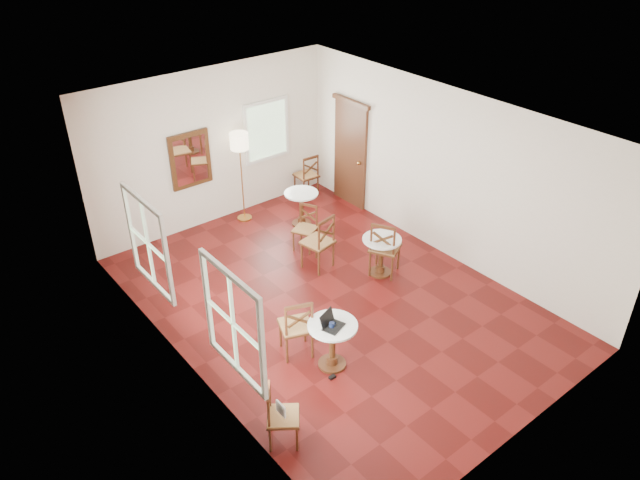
# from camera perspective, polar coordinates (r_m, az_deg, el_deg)

# --- Properties ---
(ground) EXTENTS (7.00, 7.00, 0.00)m
(ground) POSITION_cam_1_polar(r_m,az_deg,el_deg) (9.83, 1.10, -5.69)
(ground) COLOR #5A110F
(ground) RESTS_ON ground
(room_shell) EXTENTS (5.02, 7.02, 3.01)m
(room_shell) POSITION_cam_1_polar(r_m,az_deg,el_deg) (8.98, -0.19, 4.65)
(room_shell) COLOR silver
(room_shell) RESTS_ON ground
(cafe_table_near) EXTENTS (0.68, 0.68, 0.72)m
(cafe_table_near) POSITION_cam_1_polar(r_m,az_deg,el_deg) (8.40, 1.17, -9.38)
(cafe_table_near) COLOR #4F2913
(cafe_table_near) RESTS_ON ground
(cafe_table_mid) EXTENTS (0.66, 0.66, 0.69)m
(cafe_table_mid) POSITION_cam_1_polar(r_m,az_deg,el_deg) (10.28, 5.75, -1.13)
(cafe_table_mid) COLOR #4F2913
(cafe_table_mid) RESTS_ON ground
(cafe_table_back) EXTENTS (0.65, 0.65, 0.69)m
(cafe_table_back) POSITION_cam_1_polar(r_m,az_deg,el_deg) (11.69, -1.76, 3.31)
(cafe_table_back) COLOR #4F2913
(cafe_table_back) RESTS_ON ground
(chair_near_a) EXTENTS (0.58, 0.58, 0.98)m
(chair_near_a) POSITION_cam_1_polar(r_m,az_deg,el_deg) (8.57, -2.22, -8.08)
(chair_near_a) COLOR #4F2913
(chair_near_a) RESTS_ON ground
(chair_near_b) EXTENTS (0.54, 0.54, 0.84)m
(chair_near_b) POSITION_cam_1_polar(r_m,az_deg,el_deg) (7.49, -3.65, -16.12)
(chair_near_b) COLOR #4F2913
(chair_near_b) RESTS_ON ground
(chair_mid_a) EXTENTS (0.55, 0.55, 1.03)m
(chair_mid_a) POSITION_cam_1_polar(r_m,az_deg,el_deg) (10.34, -0.11, -0.20)
(chair_mid_a) COLOR #4F2913
(chair_mid_a) RESTS_ON ground
(chair_mid_b) EXTENTS (0.65, 0.65, 1.03)m
(chair_mid_b) POSITION_cam_1_polar(r_m,az_deg,el_deg) (10.24, 6.08, -0.72)
(chair_mid_b) COLOR #4F2913
(chair_mid_b) RESTS_ON ground
(chair_back_a) EXTENTS (0.46, 0.46, 0.93)m
(chair_back_a) POSITION_cam_1_polar(r_m,az_deg,el_deg) (12.78, -1.24, 6.09)
(chair_back_a) COLOR #4F2913
(chair_back_a) RESTS_ON ground
(chair_back_b) EXTENTS (0.52, 0.52, 0.84)m
(chair_back_b) POSITION_cam_1_polar(r_m,az_deg,el_deg) (10.93, -1.36, 1.12)
(chair_back_b) COLOR #4F2913
(chair_back_b) RESTS_ON ground
(floor_lamp) EXTENTS (0.35, 0.35, 1.80)m
(floor_lamp) POSITION_cam_1_polar(r_m,az_deg,el_deg) (11.51, -7.55, 8.62)
(floor_lamp) COLOR #BF8C3F
(floor_lamp) RESTS_ON ground
(laptop) EXTENTS (0.35, 0.32, 0.21)m
(laptop) POSITION_cam_1_polar(r_m,az_deg,el_deg) (8.16, 1.02, -7.80)
(laptop) COLOR black
(laptop) RESTS_ON cafe_table_near
(mouse) EXTENTS (0.09, 0.06, 0.03)m
(mouse) POSITION_cam_1_polar(r_m,az_deg,el_deg) (8.18, 1.07, -8.01)
(mouse) COLOR black
(mouse) RESTS_ON cafe_table_near
(navy_mug) EXTENTS (0.11, 0.07, 0.09)m
(navy_mug) POSITION_cam_1_polar(r_m,az_deg,el_deg) (8.14, 1.13, -7.98)
(navy_mug) COLOR #101938
(navy_mug) RESTS_ON cafe_table_near
(water_glass) EXTENTS (0.06, 0.06, 0.09)m
(water_glass) POSITION_cam_1_polar(r_m,az_deg,el_deg) (8.23, 0.58, -7.45)
(water_glass) COLOR white
(water_glass) RESTS_ON cafe_table_near
(power_adapter) EXTENTS (0.09, 0.06, 0.04)m
(power_adapter) POSITION_cam_1_polar(r_m,az_deg,el_deg) (8.49, 1.15, -12.72)
(power_adapter) COLOR black
(power_adapter) RESTS_ON ground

